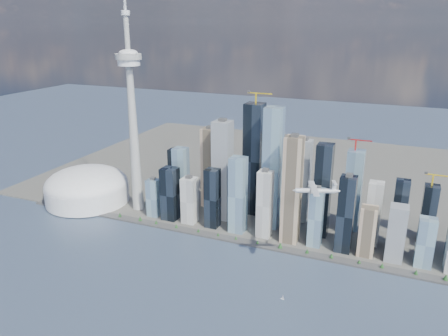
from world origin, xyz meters
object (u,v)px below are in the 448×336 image
at_px(dome_stadium, 87,187).
at_px(sailboat_west, 283,298).
at_px(airplane, 316,190).
at_px(needle_tower, 132,112).

bearing_deg(dome_stadium, sailboat_west, -20.34).
bearing_deg(sailboat_west, dome_stadium, 173.99).
relative_size(dome_stadium, airplane, 2.71).
xyz_separation_m(needle_tower, sailboat_west, (412.73, -214.85, -232.88)).
xyz_separation_m(dome_stadium, sailboat_west, (552.73, -204.85, -36.48)).
relative_size(dome_stadium, sailboat_west, 21.66).
relative_size(needle_tower, dome_stadium, 2.75).
height_order(needle_tower, airplane, needle_tower).
distance_m(needle_tower, sailboat_west, 520.32).
distance_m(needle_tower, airplane, 471.51).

